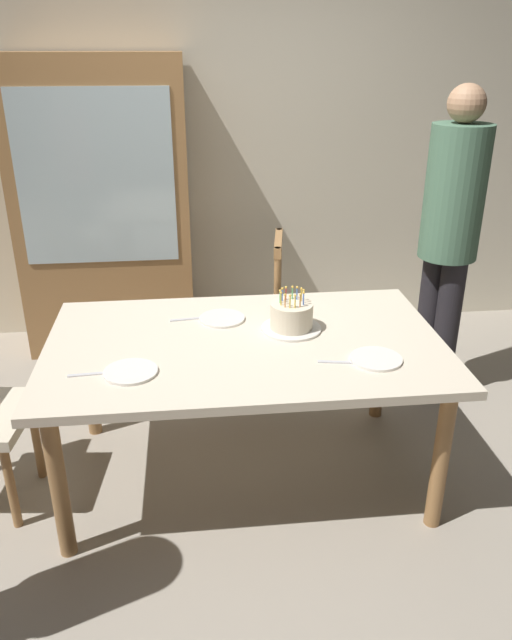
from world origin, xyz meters
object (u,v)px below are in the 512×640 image
Objects in this scene: plate_near_celebrant at (131,372)px; china_cabinet at (104,210)px; birthday_cake at (291,317)px; plate_far_side at (222,318)px; chair_spindle_back at (249,317)px; plate_near_guest at (376,359)px; dining_table at (245,356)px; person_guest at (450,229)px.

plate_near_celebrant is 0.12× the size of china_cabinet.
plate_far_side is (-0.31, 0.15, -0.06)m from birthday_cake.
chair_spindle_back reaches higher than birthday_cake.
china_cabinet is at bearing 117.46° from plate_far_side.
china_cabinet reaches higher than plate_near_guest.
plate_near_guest is 0.23× the size of chair_spindle_back.
dining_table is at bearing 26.55° from plate_near_celebrant.
plate_near_celebrant is at bearing -153.45° from dining_table.
plate_near_celebrant is 1.00× the size of plate_near_guest.
dining_table is at bearing -157.06° from birthday_cake.
plate_near_celebrant is at bearing -151.31° from person_guest.
china_cabinet is (-0.68, 1.31, 0.22)m from plate_far_side.
plate_near_celebrant is (-0.49, -0.24, 0.08)m from dining_table.
chair_spindle_back is at bearing 99.32° from birthday_cake.
china_cabinet is at bearing 124.29° from birthday_cake.
birthday_cake is at bearing 25.43° from plate_near_celebrant.
person_guest is (0.66, 0.92, 0.28)m from plate_near_guest.
chair_spindle_back reaches higher than plate_near_celebrant.
birthday_cake reaches higher than plate_near_guest.
chair_spindle_back is at bearing 111.42° from plate_near_guest.
birthday_cake is 1.15m from person_guest.
birthday_cake is 0.15× the size of china_cabinet.
birthday_cake reaches higher than plate_far_side.
china_cabinet reaches higher than person_guest.
plate_near_guest is (1.02, 0.00, 0.00)m from plate_near_celebrant.
dining_table is 8.06× the size of plate_near_celebrant.
plate_near_celebrant is 1.28m from chair_spindle_back.
chair_spindle_back is 1.22m from china_cabinet.
china_cabinet reaches higher than chair_spindle_back.
birthday_cake reaches higher than plate_near_celebrant.
birthday_cake is 0.29× the size of chair_spindle_back.
plate_far_side is 0.12× the size of person_guest.
plate_near_celebrant is at bearing -81.03° from china_cabinet.
person_guest reaches higher than plate_near_celebrant.
plate_far_side reaches higher than dining_table.
person_guest is (1.68, 0.92, 0.28)m from plate_near_celebrant.
dining_table is 1.87× the size of chair_spindle_back.
chair_spindle_back is at bearing -38.81° from china_cabinet.
birthday_cake is 0.84m from chair_spindle_back.
person_guest is 2.16m from china_cabinet.
plate_far_side is 0.23× the size of chair_spindle_back.
plate_far_side is 1.00× the size of plate_near_guest.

